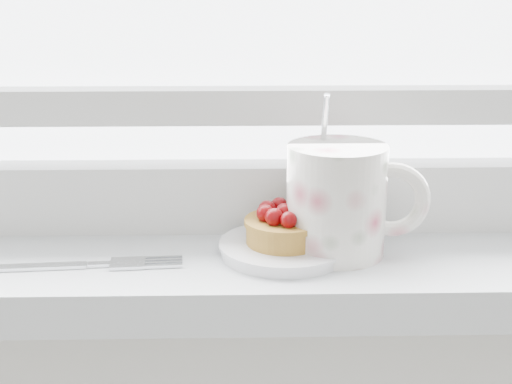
{
  "coord_description": "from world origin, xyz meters",
  "views": [
    {
      "loc": [
        -0.02,
        1.26,
        1.2
      ],
      "look_at": [
        -0.0,
        1.88,
        1.01
      ],
      "focal_mm": 50.0,
      "sensor_mm": 36.0,
      "label": 1
    }
  ],
  "objects_px": {
    "fork": "(67,266)",
    "raspberry_tart": "(284,226)",
    "saucer": "(284,248)",
    "floral_mug": "(340,198)"
  },
  "relations": [
    {
      "from": "fork",
      "to": "raspberry_tart",
      "type": "bearing_deg",
      "value": 8.03
    },
    {
      "from": "saucer",
      "to": "floral_mug",
      "type": "relative_size",
      "value": 0.82
    },
    {
      "from": "fork",
      "to": "floral_mug",
      "type": "bearing_deg",
      "value": 7.04
    },
    {
      "from": "floral_mug",
      "to": "fork",
      "type": "bearing_deg",
      "value": -172.96
    },
    {
      "from": "saucer",
      "to": "raspberry_tart",
      "type": "distance_m",
      "value": 0.02
    },
    {
      "from": "raspberry_tart",
      "to": "floral_mug",
      "type": "relative_size",
      "value": 0.5
    },
    {
      "from": "saucer",
      "to": "raspberry_tart",
      "type": "height_order",
      "value": "raspberry_tart"
    },
    {
      "from": "raspberry_tart",
      "to": "floral_mug",
      "type": "xyz_separation_m",
      "value": [
        0.05,
        0.0,
        0.03
      ]
    },
    {
      "from": "floral_mug",
      "to": "saucer",
      "type": "bearing_deg",
      "value": -176.69
    },
    {
      "from": "saucer",
      "to": "fork",
      "type": "bearing_deg",
      "value": -171.99
    }
  ]
}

